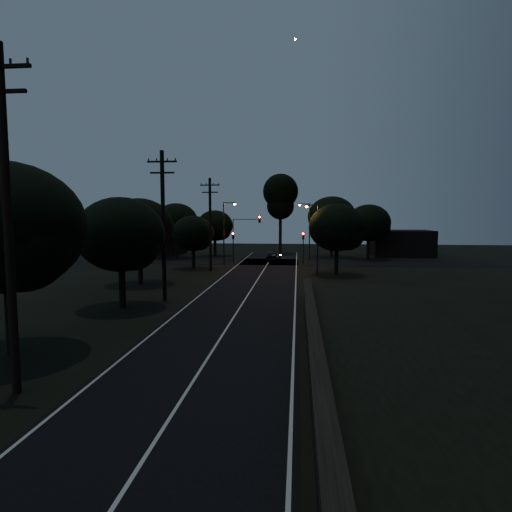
{
  "coord_description": "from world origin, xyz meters",
  "views": [
    {
      "loc": [
        3.91,
        -15.77,
        6.28
      ],
      "look_at": [
        0.0,
        24.0,
        2.5
      ],
      "focal_mm": 30.0,
      "sensor_mm": 36.0,
      "label": 1
    }
  ],
  "objects_px": {
    "streetlight_a": "(225,229)",
    "car": "(274,256)",
    "streetlight_b": "(308,228)",
    "tall_pine": "(280,196)",
    "signal_left": "(233,242)",
    "streetlight_c": "(316,234)",
    "utility_pole_mid": "(163,223)",
    "signal_mast": "(246,230)",
    "signal_right": "(303,242)",
    "utility_pole_near": "(7,217)",
    "utility_pole_far": "(210,223)"
  },
  "relations": [
    {
      "from": "signal_left",
      "to": "streetlight_c",
      "type": "distance_m",
      "value": 14.52
    },
    {
      "from": "streetlight_a",
      "to": "streetlight_b",
      "type": "height_order",
      "value": "same"
    },
    {
      "from": "tall_pine",
      "to": "streetlight_c",
      "type": "xyz_separation_m",
      "value": [
        4.83,
        -25.0,
        -5.1
      ]
    },
    {
      "from": "utility_pole_mid",
      "to": "streetlight_a",
      "type": "height_order",
      "value": "utility_pole_mid"
    },
    {
      "from": "signal_left",
      "to": "streetlight_b",
      "type": "height_order",
      "value": "streetlight_b"
    },
    {
      "from": "signal_left",
      "to": "signal_mast",
      "type": "xyz_separation_m",
      "value": [
        1.69,
        0.0,
        1.5
      ]
    },
    {
      "from": "utility_pole_near",
      "to": "signal_left",
      "type": "distance_m",
      "value": 42.15
    },
    {
      "from": "signal_mast",
      "to": "streetlight_b",
      "type": "bearing_deg",
      "value": 25.99
    },
    {
      "from": "tall_pine",
      "to": "signal_right",
      "type": "xyz_separation_m",
      "value": [
        3.6,
        -15.01,
        -6.61
      ]
    },
    {
      "from": "tall_pine",
      "to": "streetlight_b",
      "type": "height_order",
      "value": "tall_pine"
    },
    {
      "from": "car",
      "to": "signal_left",
      "type": "bearing_deg",
      "value": 40.18
    },
    {
      "from": "signal_right",
      "to": "car",
      "type": "xyz_separation_m",
      "value": [
        -4.01,
        3.25,
        -2.17
      ]
    },
    {
      "from": "utility_pole_far",
      "to": "signal_right",
      "type": "bearing_deg",
      "value": 37.0
    },
    {
      "from": "utility_pole_mid",
      "to": "signal_right",
      "type": "xyz_separation_m",
      "value": [
        10.6,
        24.99,
        -2.9
      ]
    },
    {
      "from": "utility_pole_mid",
      "to": "signal_mast",
      "type": "distance_m",
      "value": 25.22
    },
    {
      "from": "car",
      "to": "signal_right",
      "type": "bearing_deg",
      "value": 149.03
    },
    {
      "from": "utility_pole_mid",
      "to": "signal_left",
      "type": "distance_m",
      "value": 25.19
    },
    {
      "from": "utility_pole_far",
      "to": "signal_mast",
      "type": "distance_m",
      "value": 8.64
    },
    {
      "from": "streetlight_b",
      "to": "car",
      "type": "distance_m",
      "value": 6.22
    },
    {
      "from": "utility_pole_mid",
      "to": "streetlight_b",
      "type": "relative_size",
      "value": 1.38
    },
    {
      "from": "streetlight_b",
      "to": "car",
      "type": "bearing_deg",
      "value": -170.89
    },
    {
      "from": "utility_pole_near",
      "to": "utility_pole_mid",
      "type": "relative_size",
      "value": 1.09
    },
    {
      "from": "car",
      "to": "streetlight_b",
      "type": "bearing_deg",
      "value": -162.83
    },
    {
      "from": "utility_pole_far",
      "to": "signal_left",
      "type": "xyz_separation_m",
      "value": [
        1.4,
        7.99,
        -2.65
      ]
    },
    {
      "from": "streetlight_b",
      "to": "car",
      "type": "relative_size",
      "value": 2.05
    },
    {
      "from": "utility_pole_mid",
      "to": "utility_pole_near",
      "type": "bearing_deg",
      "value": -90.0
    },
    {
      "from": "utility_pole_far",
      "to": "streetlight_b",
      "type": "distance_m",
      "value": 16.51
    },
    {
      "from": "signal_mast",
      "to": "streetlight_a",
      "type": "height_order",
      "value": "streetlight_a"
    },
    {
      "from": "streetlight_a",
      "to": "signal_right",
      "type": "bearing_deg",
      "value": 11.34
    },
    {
      "from": "signal_right",
      "to": "streetlight_a",
      "type": "xyz_separation_m",
      "value": [
        -9.91,
        -1.99,
        1.8
      ]
    },
    {
      "from": "streetlight_c",
      "to": "streetlight_b",
      "type": "bearing_deg",
      "value": 92.14
    },
    {
      "from": "signal_mast",
      "to": "car",
      "type": "distance_m",
      "value": 6.03
    },
    {
      "from": "tall_pine",
      "to": "signal_left",
      "type": "height_order",
      "value": "tall_pine"
    },
    {
      "from": "signal_left",
      "to": "streetlight_a",
      "type": "height_order",
      "value": "streetlight_a"
    },
    {
      "from": "streetlight_a",
      "to": "car",
      "type": "relative_size",
      "value": 2.05
    },
    {
      "from": "tall_pine",
      "to": "car",
      "type": "bearing_deg",
      "value": -92.02
    },
    {
      "from": "car",
      "to": "tall_pine",
      "type": "bearing_deg",
      "value": -83.96
    },
    {
      "from": "tall_pine",
      "to": "utility_pole_mid",
      "type": "bearing_deg",
      "value": -99.93
    },
    {
      "from": "car",
      "to": "streetlight_c",
      "type": "bearing_deg",
      "value": 119.66
    },
    {
      "from": "utility_pole_far",
      "to": "streetlight_c",
      "type": "height_order",
      "value": "utility_pole_far"
    },
    {
      "from": "utility_pole_mid",
      "to": "streetlight_b",
      "type": "height_order",
      "value": "utility_pole_mid"
    },
    {
      "from": "signal_mast",
      "to": "streetlight_b",
      "type": "xyz_separation_m",
      "value": [
        8.22,
        4.01,
        0.3
      ]
    },
    {
      "from": "streetlight_c",
      "to": "utility_pole_mid",
      "type": "bearing_deg",
      "value": -128.26
    },
    {
      "from": "signal_right",
      "to": "streetlight_a",
      "type": "bearing_deg",
      "value": -168.66
    },
    {
      "from": "utility_pole_mid",
      "to": "signal_right",
      "type": "distance_m",
      "value": 27.3
    },
    {
      "from": "utility_pole_mid",
      "to": "utility_pole_far",
      "type": "distance_m",
      "value": 17.0
    },
    {
      "from": "streetlight_b",
      "to": "streetlight_c",
      "type": "bearing_deg",
      "value": -87.86
    },
    {
      "from": "signal_right",
      "to": "utility_pole_mid",
      "type": "bearing_deg",
      "value": -112.99
    },
    {
      "from": "signal_left",
      "to": "streetlight_c",
      "type": "xyz_separation_m",
      "value": [
        10.43,
        -9.99,
        1.51
      ]
    },
    {
      "from": "utility_pole_near",
      "to": "tall_pine",
      "type": "xyz_separation_m",
      "value": [
        7.0,
        57.0,
        3.21
      ]
    }
  ]
}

